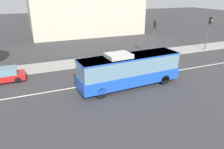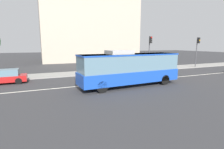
% 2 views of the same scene
% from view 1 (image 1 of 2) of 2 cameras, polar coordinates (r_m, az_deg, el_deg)
% --- Properties ---
extents(ground_plane, '(160.00, 160.00, 0.00)m').
position_cam_1_polar(ground_plane, '(23.30, 6.75, -0.72)').
color(ground_plane, '#333335').
extents(sidewalk_kerb, '(80.00, 3.44, 0.14)m').
position_cam_1_polar(sidewalk_kerb, '(29.29, -0.02, 4.25)').
color(sidewalk_kerb, gray).
rests_on(sidewalk_kerb, ground_plane).
extents(lane_centre_line, '(76.00, 0.16, 0.01)m').
position_cam_1_polar(lane_centre_line, '(23.30, 6.75, -0.71)').
color(lane_centre_line, silver).
rests_on(lane_centre_line, ground_plane).
extents(transit_bus, '(10.12, 3.04, 3.46)m').
position_cam_1_polar(transit_bus, '(20.37, 4.66, 1.50)').
color(transit_bus, '#1947B7').
rests_on(transit_bus, ground_plane).
extents(sedan_red, '(4.51, 1.85, 1.46)m').
position_cam_1_polar(sedan_red, '(24.36, -27.25, -0.23)').
color(sedan_red, '#B21919').
rests_on(sedan_red, ground_plane).
extents(traffic_light_near_corner, '(0.33, 0.62, 5.20)m').
position_cam_1_polar(traffic_light_near_corner, '(29.71, 11.18, 11.03)').
color(traffic_light_near_corner, '#47474C').
rests_on(traffic_light_near_corner, ground_plane).
extents(traffic_light_mid_block, '(0.35, 0.62, 5.20)m').
position_cam_1_polar(traffic_light_mid_block, '(35.97, 24.46, 11.32)').
color(traffic_light_mid_block, '#47474C').
rests_on(traffic_light_mid_block, ground_plane).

